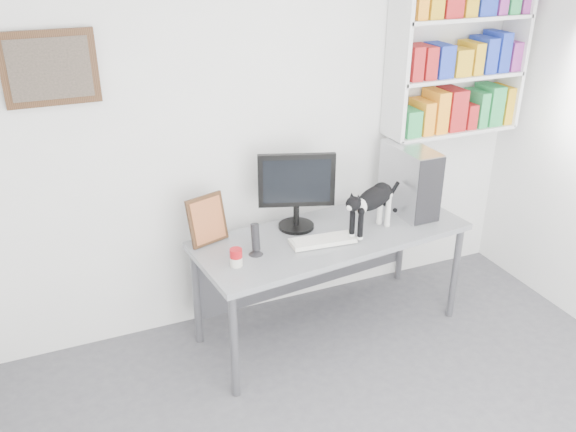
{
  "coord_description": "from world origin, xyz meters",
  "views": [
    {
      "loc": [
        -1.4,
        -1.7,
        2.62
      ],
      "look_at": [
        -0.04,
        1.53,
        0.94
      ],
      "focal_mm": 38.0,
      "sensor_mm": 36.0,
      "label": 1
    }
  ],
  "objects_px": {
    "soup_can": "(236,257)",
    "speaker": "(255,239)",
    "leaning_print": "(207,219)",
    "cat": "(372,210)",
    "keyboard": "(323,240)",
    "desk": "(330,282)",
    "pc_tower": "(409,180)",
    "monitor": "(296,191)",
    "bookshelf": "(459,47)"
  },
  "relations": [
    {
      "from": "soup_can",
      "to": "speaker",
      "type": "bearing_deg",
      "value": 28.8
    },
    {
      "from": "leaning_print",
      "to": "cat",
      "type": "bearing_deg",
      "value": -34.28
    },
    {
      "from": "keyboard",
      "to": "speaker",
      "type": "relative_size",
      "value": 1.97
    },
    {
      "from": "desk",
      "to": "speaker",
      "type": "xyz_separation_m",
      "value": [
        -0.57,
        -0.08,
        0.49
      ]
    },
    {
      "from": "keyboard",
      "to": "pc_tower",
      "type": "xyz_separation_m",
      "value": [
        0.78,
        0.21,
        0.22
      ]
    },
    {
      "from": "monitor",
      "to": "keyboard",
      "type": "xyz_separation_m",
      "value": [
        0.07,
        -0.27,
        -0.25
      ]
    },
    {
      "from": "bookshelf",
      "to": "pc_tower",
      "type": "xyz_separation_m",
      "value": [
        -0.47,
        -0.22,
        -0.84
      ]
    },
    {
      "from": "desk",
      "to": "soup_can",
      "type": "distance_m",
      "value": 0.86
    },
    {
      "from": "bookshelf",
      "to": "keyboard",
      "type": "height_order",
      "value": "bookshelf"
    },
    {
      "from": "leaning_print",
      "to": "keyboard",
      "type": "bearing_deg",
      "value": -42.19
    },
    {
      "from": "keyboard",
      "to": "pc_tower",
      "type": "bearing_deg",
      "value": 20.23
    },
    {
      "from": "keyboard",
      "to": "cat",
      "type": "bearing_deg",
      "value": 5.66
    },
    {
      "from": "desk",
      "to": "monitor",
      "type": "xyz_separation_m",
      "value": [
        -0.19,
        0.17,
        0.65
      ]
    },
    {
      "from": "soup_can",
      "to": "leaning_print",
      "type": "bearing_deg",
      "value": 100.97
    },
    {
      "from": "leaning_print",
      "to": "bookshelf",
      "type": "bearing_deg",
      "value": -14.36
    },
    {
      "from": "bookshelf",
      "to": "cat",
      "type": "distance_m",
      "value": 1.34
    },
    {
      "from": "speaker",
      "to": "cat",
      "type": "distance_m",
      "value": 0.81
    },
    {
      "from": "bookshelf",
      "to": "speaker",
      "type": "relative_size",
      "value": 5.78
    },
    {
      "from": "bookshelf",
      "to": "soup_can",
      "type": "height_order",
      "value": "bookshelf"
    },
    {
      "from": "soup_can",
      "to": "bookshelf",
      "type": "bearing_deg",
      "value": 15.01
    },
    {
      "from": "desk",
      "to": "speaker",
      "type": "height_order",
      "value": "speaker"
    },
    {
      "from": "cat",
      "to": "monitor",
      "type": "bearing_deg",
      "value": 121.01
    },
    {
      "from": "bookshelf",
      "to": "desk",
      "type": "height_order",
      "value": "bookshelf"
    },
    {
      "from": "monitor",
      "to": "keyboard",
      "type": "height_order",
      "value": "monitor"
    },
    {
      "from": "desk",
      "to": "speaker",
      "type": "relative_size",
      "value": 8.58
    },
    {
      "from": "cat",
      "to": "leaning_print",
      "type": "bearing_deg",
      "value": 136.74
    },
    {
      "from": "cat",
      "to": "bookshelf",
      "type": "bearing_deg",
      "value": -1.45
    },
    {
      "from": "monitor",
      "to": "leaning_print",
      "type": "relative_size",
      "value": 1.64
    },
    {
      "from": "bookshelf",
      "to": "pc_tower",
      "type": "distance_m",
      "value": 0.99
    },
    {
      "from": "bookshelf",
      "to": "keyboard",
      "type": "bearing_deg",
      "value": -160.82
    },
    {
      "from": "bookshelf",
      "to": "speaker",
      "type": "height_order",
      "value": "bookshelf"
    },
    {
      "from": "monitor",
      "to": "cat",
      "type": "xyz_separation_m",
      "value": [
        0.43,
        -0.26,
        -0.1
      ]
    },
    {
      "from": "pc_tower",
      "to": "speaker",
      "type": "bearing_deg",
      "value": -172.03
    },
    {
      "from": "bookshelf",
      "to": "cat",
      "type": "bearing_deg",
      "value": -154.13
    },
    {
      "from": "pc_tower",
      "to": "soup_can",
      "type": "distance_m",
      "value": 1.42
    },
    {
      "from": "pc_tower",
      "to": "cat",
      "type": "bearing_deg",
      "value": -154.34
    },
    {
      "from": "bookshelf",
      "to": "desk",
      "type": "xyz_separation_m",
      "value": [
        -1.13,
        -0.33,
        -1.47
      ]
    },
    {
      "from": "desk",
      "to": "soup_can",
      "type": "height_order",
      "value": "soup_can"
    },
    {
      "from": "desk",
      "to": "pc_tower",
      "type": "relative_size",
      "value": 3.85
    },
    {
      "from": "speaker",
      "to": "leaning_print",
      "type": "bearing_deg",
      "value": 132.28
    },
    {
      "from": "monitor",
      "to": "soup_can",
      "type": "height_order",
      "value": "monitor"
    },
    {
      "from": "monitor",
      "to": "pc_tower",
      "type": "bearing_deg",
      "value": 14.49
    },
    {
      "from": "pc_tower",
      "to": "leaning_print",
      "type": "bearing_deg",
      "value": 175.76
    },
    {
      "from": "cat",
      "to": "desk",
      "type": "bearing_deg",
      "value": 131.26
    },
    {
      "from": "desk",
      "to": "pc_tower",
      "type": "xyz_separation_m",
      "value": [
        0.66,
        0.11,
        0.62
      ]
    },
    {
      "from": "leaning_print",
      "to": "cat",
      "type": "height_order",
      "value": "cat"
    },
    {
      "from": "monitor",
      "to": "soup_can",
      "type": "xyz_separation_m",
      "value": [
        -0.54,
        -0.33,
        -0.21
      ]
    },
    {
      "from": "bookshelf",
      "to": "desk",
      "type": "distance_m",
      "value": 1.88
    },
    {
      "from": "desk",
      "to": "monitor",
      "type": "relative_size",
      "value": 3.4
    },
    {
      "from": "bookshelf",
      "to": "leaning_print",
      "type": "relative_size",
      "value": 3.77
    }
  ]
}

